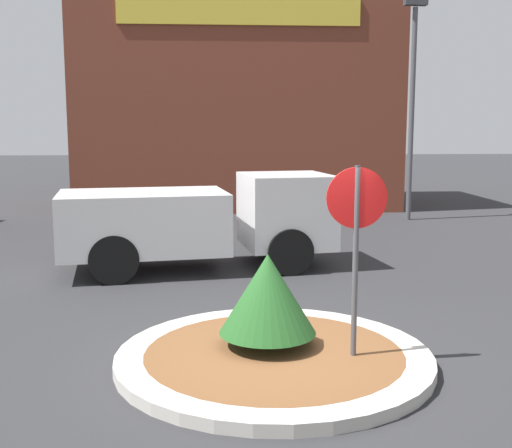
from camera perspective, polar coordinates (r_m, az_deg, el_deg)
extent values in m
plane|color=#2D2D30|center=(8.34, 1.60, -12.27)|extent=(120.00, 120.00, 0.00)
cylinder|color=#BCB7AD|center=(8.32, 1.60, -11.79)|extent=(4.01, 4.01, 0.15)
cylinder|color=brown|center=(8.32, 1.60, -11.78)|extent=(3.29, 3.29, 0.15)
cylinder|color=#4C4C51|center=(7.96, 8.81, -3.93)|extent=(0.07, 0.07, 2.52)
cylinder|color=#B71414|center=(7.82, 8.96, 2.31)|extent=(0.74, 0.03, 0.74)
cylinder|color=brown|center=(8.49, 1.03, -10.18)|extent=(0.08, 0.08, 0.17)
cone|color=#235623|center=(8.31, 1.04, -6.21)|extent=(1.26, 1.26, 1.04)
cube|color=silver|center=(13.77, 2.67, 1.25)|extent=(2.07, 2.22, 1.54)
cube|color=silver|center=(13.33, -9.97, 0.19)|extent=(3.63, 2.56, 1.23)
cube|color=black|center=(13.92, 5.17, 2.42)|extent=(0.30, 1.75, 0.54)
cylinder|color=black|center=(14.76, 1.05, -1.09)|extent=(0.98, 0.37, 0.95)
cylinder|color=black|center=(12.94, 3.04, -2.50)|extent=(0.98, 0.37, 0.95)
cylinder|color=black|center=(14.35, -12.55, -1.58)|extent=(0.98, 0.37, 0.95)
cylinder|color=black|center=(12.48, -12.53, -3.11)|extent=(0.98, 0.37, 0.95)
cube|color=brown|center=(24.83, -1.75, 10.50)|extent=(11.44, 6.00, 7.53)
cube|color=gold|center=(22.11, -1.47, 18.43)|extent=(8.01, 0.08, 0.90)
cylinder|color=#4C4C51|center=(21.02, 13.66, 9.31)|extent=(0.16, 0.16, 6.60)
cube|color=#38383D|center=(21.35, 14.01, 18.60)|extent=(0.70, 0.30, 0.20)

